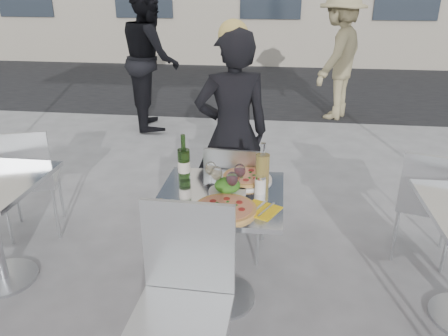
# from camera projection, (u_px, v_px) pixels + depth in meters

# --- Properties ---
(ground) EXTENTS (80.00, 80.00, 0.00)m
(ground) POSITION_uv_depth(u_px,v_px,m) (221.00, 298.00, 2.81)
(ground) COLOR slate
(street_asphalt) EXTENTS (24.00, 5.00, 0.00)m
(street_asphalt) POSITION_uv_depth(u_px,v_px,m) (265.00, 84.00, 8.75)
(street_asphalt) COLOR black
(street_asphalt) RESTS_ON ground
(main_table) EXTENTS (0.72, 0.72, 0.75)m
(main_table) POSITION_uv_depth(u_px,v_px,m) (221.00, 226.00, 2.60)
(main_table) COLOR #B7BABF
(main_table) RESTS_ON ground
(chair_far) EXTENTS (0.43, 0.44, 0.88)m
(chair_far) POSITION_uv_depth(u_px,v_px,m) (236.00, 193.00, 3.05)
(chair_far) COLOR silver
(chair_far) RESTS_ON ground
(chair_near) EXTENTS (0.45, 0.46, 0.97)m
(chair_near) POSITION_uv_depth(u_px,v_px,m) (184.00, 291.00, 2.00)
(chair_near) COLOR silver
(chair_near) RESTS_ON ground
(side_chair_lfar) EXTENTS (0.53, 0.54, 0.90)m
(side_chair_lfar) POSITION_uv_depth(u_px,v_px,m) (27.00, 175.00, 3.31)
(side_chair_lfar) COLOR silver
(side_chair_lfar) RESTS_ON ground
(side_chair_rfar) EXTENTS (0.48, 0.49, 0.85)m
(side_chair_rfar) POSITION_uv_depth(u_px,v_px,m) (428.00, 198.00, 3.01)
(side_chair_rfar) COLOR silver
(side_chair_rfar) RESTS_ON ground
(woman_diner) EXTENTS (0.67, 0.55, 1.60)m
(woman_diner) POSITION_uv_depth(u_px,v_px,m) (233.00, 134.00, 3.37)
(woman_diner) COLOR black
(woman_diner) RESTS_ON ground
(pedestrian_a) EXTENTS (0.99, 1.11, 1.89)m
(pedestrian_a) POSITION_uv_depth(u_px,v_px,m) (151.00, 58.00, 5.85)
(pedestrian_a) COLOR black
(pedestrian_a) RESTS_ON ground
(pedestrian_b) EXTENTS (1.12, 1.35, 1.82)m
(pedestrian_b) POSITION_uv_depth(u_px,v_px,m) (338.00, 56.00, 6.26)
(pedestrian_b) COLOR #9A8C63
(pedestrian_b) RESTS_ON ground
(pizza_near) EXTENTS (0.34, 0.34, 0.02)m
(pizza_near) POSITION_uv_depth(u_px,v_px,m) (225.00, 209.00, 2.34)
(pizza_near) COLOR #DCA956
(pizza_near) RESTS_ON main_table
(pizza_far) EXTENTS (0.32, 0.32, 0.03)m
(pizza_far) POSITION_uv_depth(u_px,v_px,m) (246.00, 178.00, 2.70)
(pizza_far) COLOR white
(pizza_far) RESTS_ON main_table
(salad_plate) EXTENTS (0.22, 0.22, 0.09)m
(salad_plate) POSITION_uv_depth(u_px,v_px,m) (227.00, 187.00, 2.53)
(salad_plate) COLOR white
(salad_plate) RESTS_ON main_table
(wine_bottle) EXTENTS (0.07, 0.08, 0.29)m
(wine_bottle) POSITION_uv_depth(u_px,v_px,m) (184.00, 163.00, 2.66)
(wine_bottle) COLOR #2F5720
(wine_bottle) RESTS_ON main_table
(carafe) EXTENTS (0.08, 0.08, 0.29)m
(carafe) POSITION_uv_depth(u_px,v_px,m) (262.00, 171.00, 2.53)
(carafe) COLOR tan
(carafe) RESTS_ON main_table
(sugar_shaker) EXTENTS (0.06, 0.06, 0.11)m
(sugar_shaker) POSITION_uv_depth(u_px,v_px,m) (260.00, 185.00, 2.51)
(sugar_shaker) COLOR white
(sugar_shaker) RESTS_ON main_table
(wineglass_white_a) EXTENTS (0.07, 0.07, 0.16)m
(wineglass_white_a) POSITION_uv_depth(u_px,v_px,m) (211.00, 169.00, 2.58)
(wineglass_white_a) COLOR white
(wineglass_white_a) RESTS_ON main_table
(wineglass_white_b) EXTENTS (0.07, 0.07, 0.16)m
(wineglass_white_b) POSITION_uv_depth(u_px,v_px,m) (217.00, 174.00, 2.51)
(wineglass_white_b) COLOR white
(wineglass_white_b) RESTS_ON main_table
(wineglass_red_a) EXTENTS (0.07, 0.07, 0.16)m
(wineglass_red_a) POSITION_uv_depth(u_px,v_px,m) (232.00, 180.00, 2.44)
(wineglass_red_a) COLOR white
(wineglass_red_a) RESTS_ON main_table
(wineglass_red_b) EXTENTS (0.07, 0.07, 0.16)m
(wineglass_red_b) POSITION_uv_depth(u_px,v_px,m) (240.00, 171.00, 2.55)
(wineglass_red_b) COLOR white
(wineglass_red_b) RESTS_ON main_table
(napkin_left) EXTENTS (0.21, 0.21, 0.01)m
(napkin_left) POSITION_uv_depth(u_px,v_px,m) (168.00, 208.00, 2.35)
(napkin_left) COLOR yellow
(napkin_left) RESTS_ON main_table
(napkin_right) EXTENTS (0.24, 0.24, 0.01)m
(napkin_right) POSITION_uv_depth(u_px,v_px,m) (261.00, 209.00, 2.34)
(napkin_right) COLOR yellow
(napkin_right) RESTS_ON main_table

